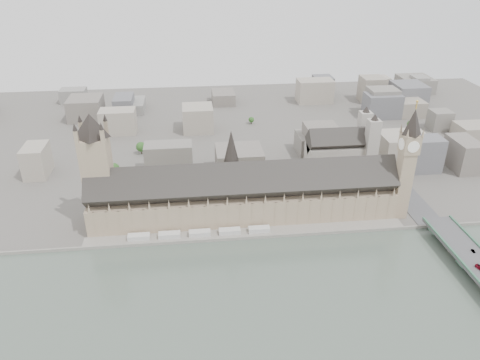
{
  "coord_description": "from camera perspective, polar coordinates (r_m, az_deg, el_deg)",
  "views": [
    {
      "loc": [
        -42.92,
        -334.61,
        220.41
      ],
      "look_at": [
        -2.04,
        30.61,
        32.35
      ],
      "focal_mm": 35.0,
      "sensor_mm": 36.0,
      "label": 1
    }
  ],
  "objects": [
    {
      "name": "central_tower",
      "position": [
        396.89,
        -1.07,
        2.93
      ],
      "size": [
        13.0,
        13.0,
        48.0
      ],
      "color": "#86765D",
      "rests_on": "ground"
    },
    {
      "name": "river_terrace",
      "position": [
        396.21,
        0.91,
        -6.53
      ],
      "size": [
        270.0,
        15.0,
        2.0
      ],
      "primitive_type": "cube",
      "color": "gray",
      "rests_on": "ground"
    },
    {
      "name": "palace_of_westminster",
      "position": [
        408.0,
        0.46,
        -1.88
      ],
      "size": [
        265.0,
        40.73,
        55.44
      ],
      "color": "gray",
      "rests_on": "ground"
    },
    {
      "name": "elizabeth_tower",
      "position": [
        420.07,
        19.73,
        2.7
      ],
      "size": [
        17.0,
        17.0,
        107.5
      ],
      "color": "gray",
      "rests_on": "ground"
    },
    {
      "name": "ground",
      "position": [
        402.97,
        0.78,
        -6.06
      ],
      "size": [
        900.0,
        900.0,
        0.0
      ],
      "primitive_type": "plane",
      "color": "#595651",
      "rests_on": "ground"
    },
    {
      "name": "embankment_wall",
      "position": [
        389.76,
        1.05,
        -7.07
      ],
      "size": [
        600.0,
        1.5,
        3.0
      ],
      "primitive_type": "cube",
      "color": "gray",
      "rests_on": "ground"
    },
    {
      "name": "westminster_abbey",
      "position": [
        496.37,
        12.24,
        3.28
      ],
      "size": [
        68.0,
        36.0,
        64.0
      ],
      "color": "#A49F94",
      "rests_on": "ground"
    },
    {
      "name": "victoria_tower",
      "position": [
        404.45,
        -17.08,
        1.73
      ],
      "size": [
        30.0,
        30.0,
        100.0
      ],
      "color": "gray",
      "rests_on": "ground"
    },
    {
      "name": "car_silver",
      "position": [
        399.88,
        26.55,
        -7.75
      ],
      "size": [
        1.66,
        4.38,
        1.43
      ],
      "primitive_type": "imported",
      "rotation": [
        0.0,
        0.0,
        -0.03
      ],
      "color": "gray",
      "rests_on": "westminster_bridge"
    },
    {
      "name": "city_skyline_inland",
      "position": [
        615.1,
        -2.05,
        7.97
      ],
      "size": [
        720.0,
        360.0,
        38.0
      ],
      "primitive_type": null,
      "color": "gray",
      "rests_on": "ground"
    },
    {
      "name": "park_trees",
      "position": [
        449.59,
        -1.43,
        -1.17
      ],
      "size": [
        110.0,
        30.0,
        15.0
      ],
      "primitive_type": null,
      "color": "#264F1C",
      "rests_on": "ground"
    },
    {
      "name": "terrace_tents",
      "position": [
        392.64,
        -4.93,
        -6.46
      ],
      "size": [
        118.0,
        7.0,
        4.0
      ],
      "color": "silver",
      "rests_on": "river_terrace"
    }
  ]
}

